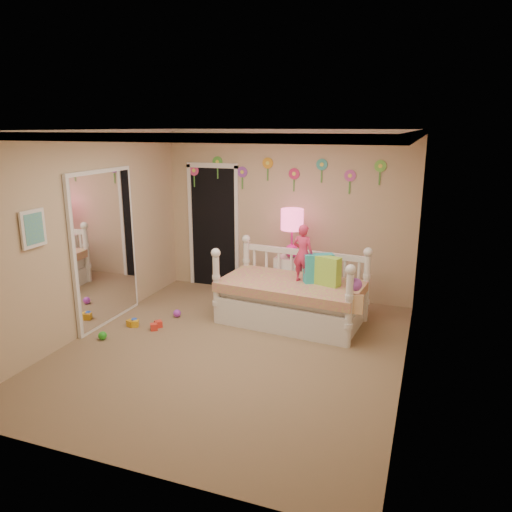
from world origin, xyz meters
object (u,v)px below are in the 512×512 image
at_px(child, 303,253).
at_px(nightstand, 291,280).
at_px(daybed, 292,285).
at_px(table_lamp, 292,226).

distance_m(child, nightstand, 0.98).
bearing_deg(daybed, table_lamp, 111.67).
relative_size(child, nightstand, 1.09).
bearing_deg(daybed, nightstand, 111.67).
relative_size(nightstand, table_lamp, 0.99).
height_order(daybed, nightstand, daybed).
bearing_deg(nightstand, table_lamp, 106.97).
distance_m(child, table_lamp, 0.79).
height_order(daybed, child, child).
relative_size(child, table_lamp, 1.08).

